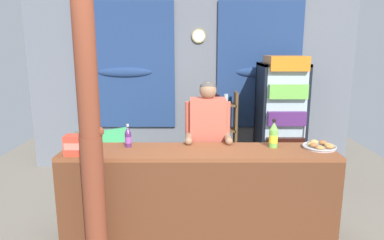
% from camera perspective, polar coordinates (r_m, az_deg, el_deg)
% --- Properties ---
extents(ground_plane, '(7.02, 7.02, 0.00)m').
position_cam_1_polar(ground_plane, '(4.44, -0.12, -14.76)').
color(ground_plane, gray).
extents(back_wall_curtained, '(5.20, 0.22, 2.68)m').
position_cam_1_polar(back_wall_curtained, '(5.66, -0.12, 5.85)').
color(back_wall_curtained, slate).
rests_on(back_wall_curtained, ground).
extents(stall_counter, '(2.74, 0.55, 0.98)m').
position_cam_1_polar(stall_counter, '(3.53, 1.27, -11.49)').
color(stall_counter, brown).
rests_on(stall_counter, ground).
extents(timber_post, '(0.22, 0.20, 2.49)m').
position_cam_1_polar(timber_post, '(3.14, -16.07, -3.50)').
color(timber_post, brown).
rests_on(timber_post, ground).
extents(drink_fridge, '(0.65, 0.74, 1.87)m').
position_cam_1_polar(drink_fridge, '(5.30, 14.62, 1.02)').
color(drink_fridge, black).
rests_on(drink_fridge, ground).
extents(bottle_shelf_rack, '(0.48, 0.28, 1.32)m').
position_cam_1_polar(bottle_shelf_rack, '(5.43, 4.98, -1.96)').
color(bottle_shelf_rack, brown).
rests_on(bottle_shelf_rack, ground).
extents(plastic_lawn_chair, '(0.61, 0.61, 0.86)m').
position_cam_1_polar(plastic_lawn_chair, '(4.97, -11.95, -5.87)').
color(plastic_lawn_chair, '#4CC675').
rests_on(plastic_lawn_chair, ground).
extents(shopkeeper, '(0.51, 0.42, 1.62)m').
position_cam_1_polar(shopkeeper, '(3.93, 2.78, -2.47)').
color(shopkeeper, '#28282D').
rests_on(shopkeeper, ground).
extents(soda_bottle_lime_soda, '(0.09, 0.09, 0.30)m').
position_cam_1_polar(soda_bottle_lime_soda, '(3.65, 13.42, -2.49)').
color(soda_bottle_lime_soda, '#75C64C').
rests_on(soda_bottle_lime_soda, stall_counter).
extents(soda_bottle_grape_soda, '(0.07, 0.07, 0.24)m').
position_cam_1_polar(soda_bottle_grape_soda, '(3.63, -10.25, -2.79)').
color(soda_bottle_grape_soda, '#56286B').
rests_on(soda_bottle_grape_soda, stall_counter).
extents(snack_box_crackers, '(0.23, 0.14, 0.19)m').
position_cam_1_polar(snack_box_crackers, '(3.51, -18.14, -3.87)').
color(snack_box_crackers, '#E5422D').
rests_on(snack_box_crackers, stall_counter).
extents(pastry_tray, '(0.34, 0.34, 0.07)m').
position_cam_1_polar(pastry_tray, '(3.78, 20.38, -4.04)').
color(pastry_tray, '#BCBCC1').
rests_on(pastry_tray, stall_counter).
extents(banana_bunch, '(0.27, 0.07, 0.16)m').
position_cam_1_polar(banana_bunch, '(3.80, -18.16, -3.23)').
color(banana_bunch, '#DBCC42').
rests_on(banana_bunch, stall_counter).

